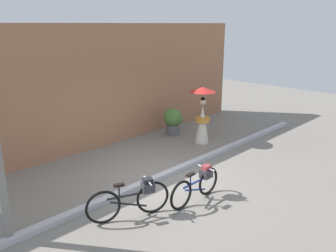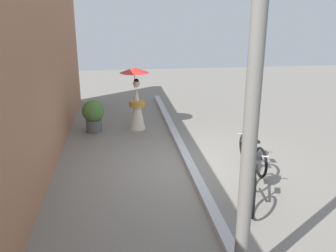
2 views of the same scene
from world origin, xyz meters
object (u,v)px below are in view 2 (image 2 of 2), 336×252
at_px(bicycle_near_officer, 255,179).
at_px(potted_plant_by_door, 94,114).
at_px(person_with_parasol, 136,98).
at_px(utility_pole, 252,113).
at_px(bicycle_far_side, 251,150).

distance_m(bicycle_near_officer, potted_plant_by_door, 5.70).
distance_m(person_with_parasol, potted_plant_by_door, 1.38).
xyz_separation_m(potted_plant_by_door, utility_pole, (-6.81, -2.26, 1.85)).
xyz_separation_m(bicycle_far_side, utility_pole, (-3.67, 1.53, 1.99)).
xyz_separation_m(bicycle_near_officer, utility_pole, (-2.16, 1.03, 1.96)).
xyz_separation_m(bicycle_near_officer, person_with_parasol, (4.71, 1.99, 0.56)).
height_order(bicycle_near_officer, potted_plant_by_door, potted_plant_by_door).
relative_size(bicycle_near_officer, bicycle_far_side, 1.03).
relative_size(bicycle_far_side, utility_pole, 0.34).
bearing_deg(bicycle_far_side, potted_plant_by_door, 50.40).
distance_m(bicycle_near_officer, utility_pole, 3.10).
bearing_deg(bicycle_near_officer, utility_pole, 154.58).
height_order(bicycle_far_side, person_with_parasol, person_with_parasol).
bearing_deg(bicycle_near_officer, bicycle_far_side, -18.38).
xyz_separation_m(bicycle_far_side, potted_plant_by_door, (3.14, 3.79, 0.15)).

